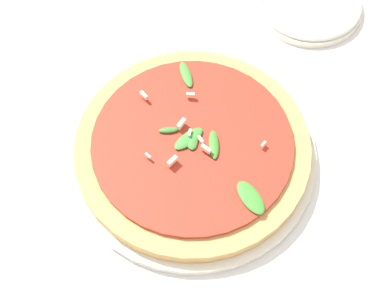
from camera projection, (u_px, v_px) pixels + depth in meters
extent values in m
plane|color=silver|center=(207.00, 159.00, 0.68)|extent=(6.00, 6.00, 0.00)
cylinder|color=silver|center=(192.00, 154.00, 0.67)|extent=(0.31, 0.31, 0.01)
cylinder|color=tan|center=(192.00, 148.00, 0.66)|extent=(0.29, 0.29, 0.02)
cylinder|color=#A82D1E|center=(192.00, 143.00, 0.65)|extent=(0.25, 0.25, 0.01)
ellipsoid|color=#36722C|center=(169.00, 130.00, 0.65)|extent=(0.02, 0.03, 0.01)
ellipsoid|color=#37782D|center=(191.00, 140.00, 0.65)|extent=(0.03, 0.02, 0.01)
ellipsoid|color=#3B7F2D|center=(251.00, 198.00, 0.61)|extent=(0.05, 0.05, 0.01)
ellipsoid|color=#397B29|center=(214.00, 145.00, 0.64)|extent=(0.04, 0.02, 0.01)
ellipsoid|color=#3D8431|center=(186.00, 75.00, 0.70)|extent=(0.04, 0.03, 0.01)
ellipsoid|color=#387F31|center=(189.00, 137.00, 0.65)|extent=(0.05, 0.04, 0.01)
cube|color=beige|center=(190.00, 133.00, 0.65)|extent=(0.01, 0.00, 0.01)
cube|color=beige|center=(144.00, 95.00, 0.67)|extent=(0.01, 0.01, 0.01)
cube|color=beige|center=(148.00, 156.00, 0.63)|extent=(0.01, 0.01, 0.00)
cube|color=beige|center=(190.00, 95.00, 0.67)|extent=(0.01, 0.01, 0.01)
cube|color=beige|center=(172.00, 161.00, 0.63)|extent=(0.01, 0.01, 0.01)
cube|color=beige|center=(263.00, 144.00, 0.64)|extent=(0.01, 0.01, 0.00)
cube|color=beige|center=(200.00, 143.00, 0.64)|extent=(0.01, 0.01, 0.01)
cube|color=beige|center=(203.00, 148.00, 0.63)|extent=(0.01, 0.01, 0.01)
cube|color=beige|center=(181.00, 124.00, 0.65)|extent=(0.01, 0.01, 0.01)
cylinder|color=silver|center=(308.00, 5.00, 0.80)|extent=(0.16, 0.16, 0.01)
torus|color=silver|center=(309.00, 1.00, 0.80)|extent=(0.16, 0.16, 0.01)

